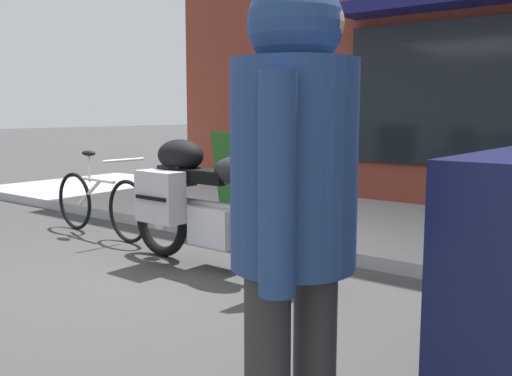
# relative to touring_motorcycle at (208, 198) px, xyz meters

# --- Properties ---
(ground_plane) EXTENTS (80.00, 80.00, 0.00)m
(ground_plane) POSITION_rel_touring_motorcycle_xyz_m (0.01, -0.25, -0.61)
(ground_plane) COLOR #383838
(touring_motorcycle) EXTENTS (2.21, 0.65, 1.41)m
(touring_motorcycle) POSITION_rel_touring_motorcycle_xyz_m (0.00, 0.00, 0.00)
(touring_motorcycle) COLOR black
(touring_motorcycle) RESTS_ON ground_plane
(parked_bicycle) EXTENTS (1.67, 0.48, 0.92)m
(parked_bicycle) POSITION_rel_touring_motorcycle_xyz_m (-1.83, 0.23, -0.25)
(parked_bicycle) COLOR black
(parked_bicycle) RESTS_ON ground_plane
(pedestrian_walking) EXTENTS (0.50, 0.52, 1.72)m
(pedestrian_walking) POSITION_rel_touring_motorcycle_xyz_m (2.31, -2.07, 0.47)
(pedestrian_walking) COLOR #2F2F2F
(pedestrian_walking) RESTS_ON ground_plane
(sandwich_board_sign) EXTENTS (0.55, 0.42, 0.98)m
(sandwich_board_sign) POSITION_rel_touring_motorcycle_xyz_m (-0.97, 1.56, 0.01)
(sandwich_board_sign) COLOR #1E511E
(sandwich_board_sign) RESTS_ON sidewalk_curb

